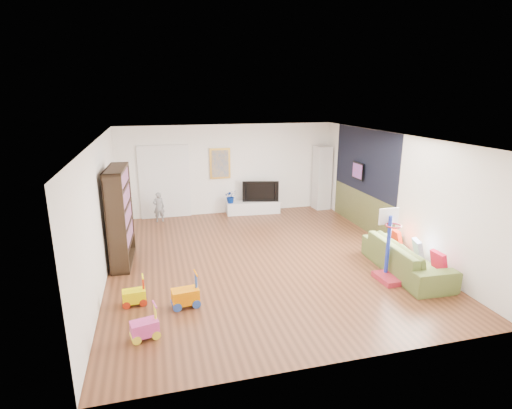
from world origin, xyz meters
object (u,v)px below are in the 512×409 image
object	(u,v)px
media_console	(253,207)
bookshelf	(120,216)
basketball_hoop	(393,246)
sofa	(406,257)

from	to	relation	value
media_console	bookshelf	size ratio (longest dim) A/B	0.78
media_console	basketball_hoop	size ratio (longest dim) A/B	1.13
media_console	sofa	world-z (taller)	sofa
bookshelf	basketball_hoop	world-z (taller)	bookshelf
basketball_hoop	bookshelf	bearing A→B (deg)	153.99
bookshelf	sofa	xyz separation A→B (m)	(5.66, -2.03, -0.72)
bookshelf	basketball_hoop	bearing A→B (deg)	-20.87
media_console	basketball_hoop	bearing A→B (deg)	-70.01
sofa	media_console	bearing A→B (deg)	25.03
sofa	basketball_hoop	world-z (taller)	basketball_hoop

